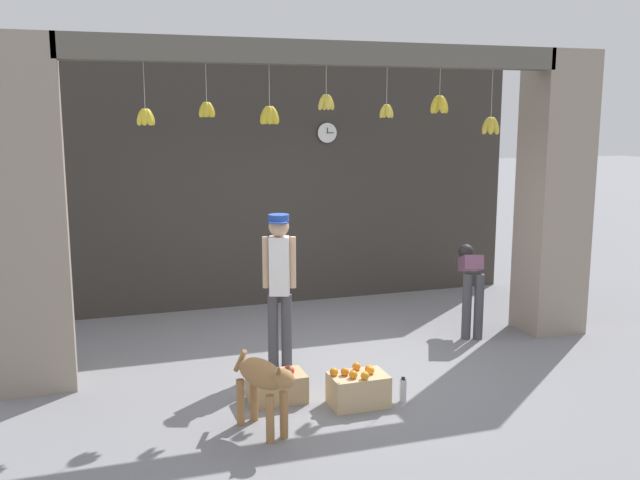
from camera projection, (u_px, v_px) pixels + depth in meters
ground_plane at (331, 363)px, 7.64m from camera, size 60.00×60.00×0.00m
shop_back_wall at (269, 184)px, 9.79m from camera, size 7.17×0.12×3.36m
shop_pillar_left at (28, 217)px, 6.72m from camera, size 0.70×0.60×3.36m
shop_pillar_right at (554, 195)px, 8.54m from camera, size 0.70×0.60×3.36m
storefront_awning at (329, 59)px, 7.20m from camera, size 5.27×0.28×0.97m
dog at (264, 380)px, 5.90m from camera, size 0.43×0.82×0.68m
shopkeeper at (279, 280)px, 7.29m from camera, size 0.33×0.29×1.64m
worker_stooping at (471, 279)px, 8.55m from camera, size 0.44×0.77×1.03m
fruit_crate_oranges at (358, 389)px, 6.51m from camera, size 0.52×0.35×0.36m
fruit_crate_apples at (277, 386)px, 6.62m from camera, size 0.52×0.35×0.33m
water_bottle at (403, 390)px, 6.59m from camera, size 0.07×0.07×0.24m
wall_clock at (327, 133)px, 9.85m from camera, size 0.29×0.03×0.29m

